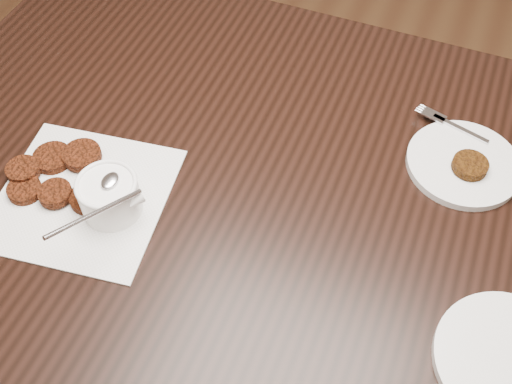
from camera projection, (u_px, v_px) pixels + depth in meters
floor at (264, 382)px, 1.58m from camera, size 4.00×4.00×0.00m
table at (288, 294)px, 1.32m from camera, size 1.50×0.97×0.75m
napkin at (83, 197)px, 1.01m from camera, size 0.31×0.31×0.00m
sauce_ramekin at (105, 183)px, 0.94m from camera, size 0.16×0.16×0.14m
patty_cluster at (58, 177)px, 1.02m from camera, size 0.27×0.27×0.02m
plate_with_patty at (464, 161)px, 1.05m from camera, size 0.24×0.24×0.03m
plate_empty at (510, 362)px, 0.84m from camera, size 0.25×0.25×0.01m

